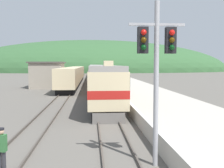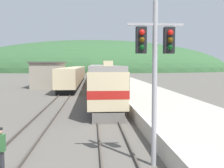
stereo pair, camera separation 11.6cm
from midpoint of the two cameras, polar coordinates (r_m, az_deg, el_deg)
name	(u,v)px [view 2 (the right image)]	position (r m, az deg, el deg)	size (l,w,h in m)	color
track_main	(96,78)	(75.13, -3.41, 1.25)	(1.52, 180.00, 0.16)	#4C443D
track_siding	(80,78)	(75.21, -6.97, 1.23)	(1.52, 180.00, 0.16)	#4C443D
platform	(121,81)	(55.48, 2.14, 0.57)	(6.44, 140.00, 0.93)	#BCB5A5
distant_hills	(94,71)	(154.87, -3.86, 2.78)	(161.38, 72.62, 36.12)	#335B33
station_shed	(48,75)	(46.84, -13.62, 1.99)	(5.77, 6.09, 4.51)	gray
express_train_lead_car	(102,82)	(28.25, -1.99, 0.43)	(2.92, 21.81, 4.31)	black
carriage_second	(98,74)	(50.66, -3.00, 2.12)	(2.91, 20.86, 3.95)	black
carriage_third	(96,71)	(72.39, -3.39, 2.77)	(2.91, 20.86, 3.95)	black
carriage_fourth	(95,70)	(94.12, -3.59, 3.12)	(2.91, 20.86, 3.95)	black
carriage_fifth	(95,69)	(115.85, -3.72, 3.34)	(2.91, 20.86, 3.95)	black
siding_train	(75,75)	(54.50, -8.00, 1.88)	(2.90, 41.89, 3.50)	black
signal_mast_main	(155,60)	(10.40, 9.65, 5.15)	(2.20, 0.42, 6.50)	#9E9EA3
track_worker	(0,147)	(10.85, -22.93, -12.59)	(0.40, 0.29, 1.71)	#2D2D33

